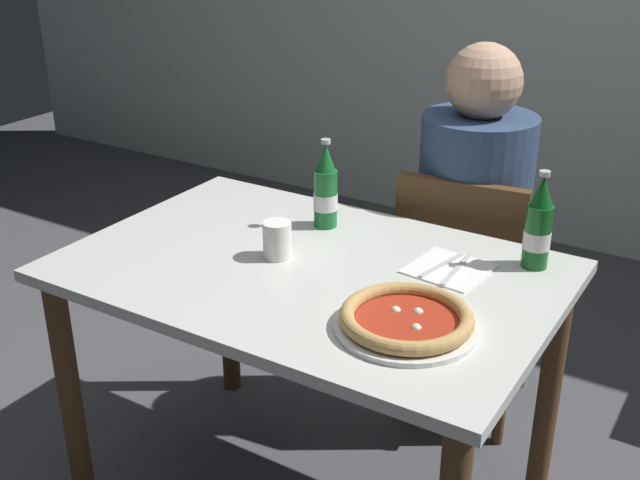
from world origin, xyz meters
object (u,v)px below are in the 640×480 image
(paper_cup, at_px, (278,239))
(pizza_margherita_near, at_px, (406,320))
(chair_behind_table, at_px, (464,283))
(beer_bottle_center, at_px, (326,190))
(diner_seated, at_px, (470,247))
(napkin_with_cutlery, at_px, (449,269))
(dining_table_main, at_px, (310,306))
(beer_bottle_left, at_px, (538,227))

(paper_cup, bearing_deg, pizza_margherita_near, -19.25)
(chair_behind_table, height_order, beer_bottle_center, beer_bottle_center)
(diner_seated, xyz_separation_m, pizza_margherita_near, (0.17, -0.81, 0.19))
(chair_behind_table, xyz_separation_m, napkin_with_cutlery, (0.12, -0.45, 0.27))
(napkin_with_cutlery, bearing_deg, beer_bottle_center, 169.25)
(chair_behind_table, bearing_deg, dining_table_main, 66.74)
(chair_behind_table, height_order, diner_seated, diner_seated)
(beer_bottle_center, xyz_separation_m, paper_cup, (0.00, -0.23, -0.06))
(beer_bottle_center, bearing_deg, pizza_margherita_near, -41.61)
(beer_bottle_left, bearing_deg, paper_cup, -153.30)
(diner_seated, relative_size, paper_cup, 12.73)
(dining_table_main, xyz_separation_m, napkin_with_cutlery, (0.30, 0.16, 0.12))
(beer_bottle_center, distance_m, napkin_with_cutlery, 0.42)
(dining_table_main, bearing_deg, beer_bottle_left, 31.31)
(dining_table_main, relative_size, chair_behind_table, 1.41)
(dining_table_main, distance_m, diner_seated, 0.68)
(pizza_margherita_near, bearing_deg, paper_cup, 160.75)
(dining_table_main, height_order, pizza_margherita_near, pizza_margherita_near)
(napkin_with_cutlery, relative_size, paper_cup, 2.09)
(chair_behind_table, height_order, beer_bottle_left, beer_bottle_left)
(dining_table_main, xyz_separation_m, diner_seated, (0.17, 0.66, -0.05))
(chair_behind_table, bearing_deg, paper_cup, 58.86)
(dining_table_main, height_order, beer_bottle_center, beer_bottle_center)
(dining_table_main, xyz_separation_m, beer_bottle_center, (-0.10, 0.23, 0.22))
(diner_seated, height_order, beer_bottle_center, diner_seated)
(chair_behind_table, xyz_separation_m, paper_cup, (-0.27, -0.61, 0.32))
(diner_seated, xyz_separation_m, beer_bottle_center, (-0.27, -0.43, 0.27))
(pizza_margherita_near, bearing_deg, chair_behind_table, 101.67)
(napkin_with_cutlery, xyz_separation_m, paper_cup, (-0.40, -0.16, 0.04))
(dining_table_main, relative_size, beer_bottle_center, 4.86)
(pizza_margherita_near, relative_size, paper_cup, 3.24)
(dining_table_main, xyz_separation_m, paper_cup, (-0.09, 0.00, 0.16))
(dining_table_main, relative_size, pizza_margherita_near, 3.90)
(pizza_margherita_near, xyz_separation_m, paper_cup, (-0.43, 0.15, 0.03))
(diner_seated, height_order, pizza_margherita_near, diner_seated)
(napkin_with_cutlery, bearing_deg, pizza_margherita_near, -83.81)
(napkin_with_cutlery, bearing_deg, chair_behind_table, 105.29)
(diner_seated, height_order, beer_bottle_left, diner_seated)
(chair_behind_table, distance_m, pizza_margherita_near, 0.83)
(paper_cup, bearing_deg, dining_table_main, -1.19)
(dining_table_main, height_order, beer_bottle_left, beer_bottle_left)
(paper_cup, bearing_deg, beer_bottle_left, 26.70)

